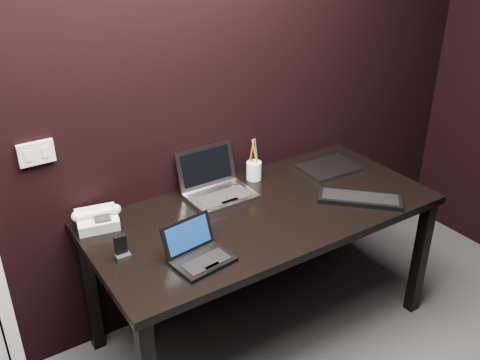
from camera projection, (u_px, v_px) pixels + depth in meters
wall_back at (165, 87)px, 2.49m from camera, size 4.00×0.00×4.00m
wall_switch at (36, 153)px, 2.26m from camera, size 0.15×0.02×0.10m
desk at (264, 223)px, 2.63m from camera, size 1.70×0.80×0.74m
netbook at (199, 254)px, 2.21m from camera, size 0.27×0.24×0.15m
silver_laptop at (217, 188)px, 2.70m from camera, size 0.33×0.30×0.22m
ext_keyboard at (360, 199)px, 2.66m from camera, size 0.39×0.39×0.03m
closed_laptop at (329, 168)px, 2.98m from camera, size 0.32×0.24×0.02m
desk_phone at (97, 219)px, 2.44m from camera, size 0.23×0.20×0.11m
mobile_phone at (121, 250)px, 2.22m from camera, size 0.06×0.05×0.10m
pen_cup at (254, 170)px, 2.86m from camera, size 0.10×0.10×0.23m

